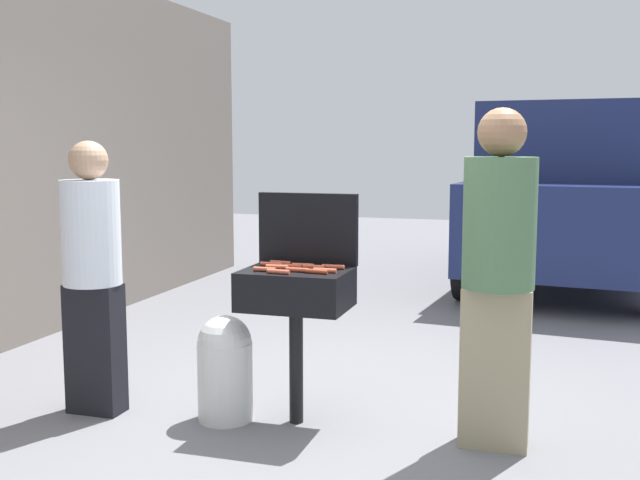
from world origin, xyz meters
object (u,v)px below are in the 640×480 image
Objects in this scene: propane_tank at (225,366)px; parked_minivan at (576,194)px; hot_dog_0 at (314,267)px; hot_dog_7 at (265,269)px; hot_dog_4 at (333,267)px; person_right at (498,266)px; bbq_grill at (296,294)px; hot_dog_6 at (297,270)px; hot_dog_5 at (271,264)px; hot_dog_9 at (277,267)px; hot_dog_10 at (325,270)px; hot_dog_1 at (291,266)px; hot_dog_8 at (280,263)px; person_left at (92,267)px; hot_dog_3 at (317,271)px; hot_dog_2 at (278,272)px; hot_dog_11 at (303,265)px.

parked_minivan is at bearing 69.39° from propane_tank.
hot_dog_0 is 1.00× the size of hot_dog_7.
hot_dog_4 is 0.93m from person_right.
hot_dog_6 is (0.03, -0.07, 0.15)m from bbq_grill.
propane_tank is 0.13× the size of parked_minivan.
hot_dog_5 and hot_dog_9 have the same top height.
hot_dog_5 is 1.00× the size of hot_dog_10.
hot_dog_8 is at bearing 135.09° from hot_dog_1.
hot_dog_0 is 0.27m from hot_dog_5.
person_left is at bearing -170.44° from hot_dog_9.
parked_minivan is at bearing 71.21° from hot_dog_8.
hot_dog_8 is at bearing 103.00° from hot_dog_9.
hot_dog_5 is 1.00× the size of hot_dog_9.
hot_dog_5 and hot_dog_7 have the same top height.
hot_dog_3 and hot_dog_8 have the same top height.
hot_dog_9 is 0.07× the size of person_right.
person_right is (1.11, -0.02, 0.22)m from bbq_grill.
hot_dog_6 and hot_dog_10 have the same top height.
hot_dog_2 is at bearing -122.52° from hot_dog_0.
hot_dog_2 and hot_dog_11 have the same top height.
hot_dog_6 is (-0.06, -0.12, 0.00)m from hot_dog_0.
parked_minivan is at bearing 74.86° from hot_dog_3.
hot_dog_11 is at bearing 78.76° from parked_minivan.
hot_dog_8 reaches higher than bbq_grill.
hot_dog_3 is at bearing -5.82° from person_left.
person_right reaches higher than hot_dog_6.
hot_dog_0 is 0.21× the size of propane_tank.
hot_dog_0 is 1.03m from person_right.
hot_dog_10 is (0.33, -0.18, 0.00)m from hot_dog_8.
hot_dog_0 is at bearing 31.02° from bbq_grill.
person_left reaches higher than hot_dog_3.
hot_dog_2 is 1.00× the size of hot_dog_9.
hot_dog_5 is (-0.33, 0.16, 0.00)m from hot_dog_3.
person_right is (1.26, -0.16, 0.06)m from hot_dog_8.
hot_dog_11 is (-0.02, 0.16, 0.00)m from hot_dog_6.
parked_minivan reaches higher than hot_dog_1.
hot_dog_6 is 0.18m from hot_dog_7.
hot_dog_2 is at bearing -153.24° from hot_dog_10.
hot_dog_3 is at bearing 19.64° from hot_dog_2.
hot_dog_4 is at bearing 17.89° from hot_dog_9.
hot_dog_7 and hot_dog_9 have the same top height.
person_right is (1.03, -0.07, 0.06)m from hot_dog_0.
hot_dog_1 is 0.07× the size of person_right.
hot_dog_4 and hot_dog_10 have the same top height.
person_right is at bearing 6.91° from hot_dog_2.
bbq_grill is 0.55× the size of person_left.
hot_dog_7 is at bearing -168.89° from hot_dog_10.
hot_dog_5 is 0.25m from hot_dog_6.
hot_dog_4 is at bearing 2.82° from hot_dog_5.
propane_tank is (-0.30, -0.08, -0.58)m from hot_dog_9.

